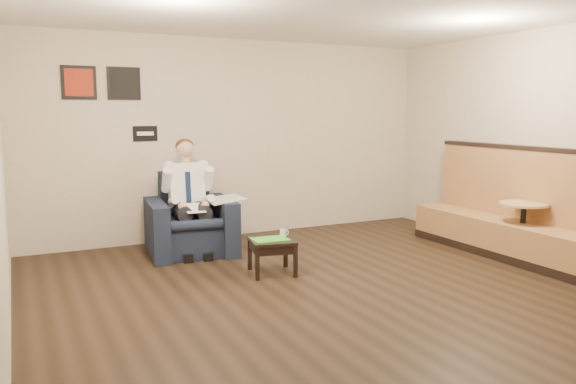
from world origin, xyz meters
name	(u,v)px	position (x,y,z in m)	size (l,w,h in m)	color
ground	(346,293)	(0.00, 0.00, 0.00)	(6.00, 6.00, 0.00)	black
wall_back	(236,139)	(0.00, 3.00, 1.40)	(6.00, 0.02, 2.80)	beige
wall_right	(562,145)	(3.00, 0.00, 1.40)	(0.02, 6.00, 2.80)	beige
ceiling	(350,2)	(0.00, 0.00, 2.80)	(6.00, 6.00, 0.02)	white
seating_sign	(145,134)	(-1.30, 2.98, 1.50)	(0.32, 0.02, 0.20)	black
art_print_left	(79,83)	(-2.10, 2.98, 2.15)	(0.42, 0.03, 0.42)	maroon
art_print_right	(124,83)	(-1.55, 2.98, 2.15)	(0.42, 0.03, 0.42)	black
armchair	(190,214)	(-0.93, 2.24, 0.51)	(1.04, 1.04, 1.01)	black
seated_man	(192,201)	(-0.94, 2.11, 0.69)	(0.66, 0.99, 1.38)	white
lap_papers	(194,208)	(-0.95, 2.00, 0.62)	(0.23, 0.33, 0.01)	white
newspaper	(225,199)	(-0.52, 2.09, 0.69)	(0.44, 0.55, 0.01)	silver
side_table	(272,256)	(-0.38, 0.95, 0.19)	(0.48, 0.48, 0.39)	black
green_folder	(270,239)	(-0.41, 0.94, 0.39)	(0.39, 0.28, 0.01)	green
coffee_mug	(283,233)	(-0.20, 1.03, 0.43)	(0.07, 0.07, 0.08)	white
smartphone	(273,236)	(-0.31, 1.08, 0.39)	(0.12, 0.06, 0.01)	black
banquette	(504,202)	(2.59, 0.45, 0.67)	(0.63, 2.63, 1.34)	olive
cafe_table	(522,231)	(2.60, 0.15, 0.35)	(0.56, 0.56, 0.70)	tan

